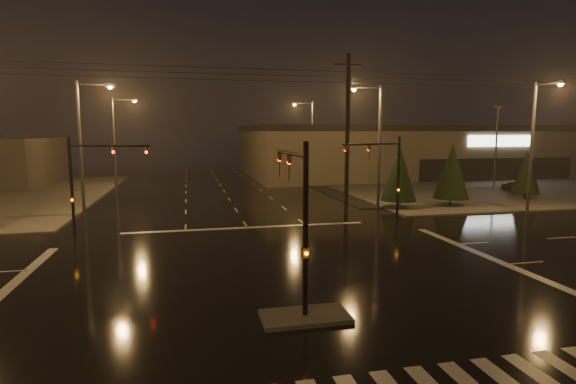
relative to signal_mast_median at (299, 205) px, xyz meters
name	(u,v)px	position (x,y,z in m)	size (l,w,h in m)	color
ground	(281,281)	(0.00, 3.07, -3.75)	(140.00, 140.00, 0.00)	black
sidewalk_ne	(472,184)	(30.00, 33.07, -3.69)	(36.00, 36.00, 0.12)	#46443F
median_island	(305,316)	(0.00, -0.93, -3.68)	(3.00, 1.60, 0.15)	#46443F
stop_bar_far	(247,228)	(0.00, 14.07, -3.75)	(16.00, 0.50, 0.01)	beige
parking_lot	(519,185)	(35.00, 31.07, -3.71)	(50.00, 24.00, 0.08)	black
retail_building	(439,148)	(35.00, 49.06, 0.09)	(60.20, 28.30, 7.20)	#6C634D
signal_mast_median	(299,205)	(0.00, 0.00, 0.00)	(0.25, 4.59, 6.00)	black
signal_mast_ne	(387,169)	(9.50, 13.21, 0.04)	(4.84, 1.86, 6.00)	black
signal_mast_nw	(88,175)	(-9.50, 13.21, 0.04)	(4.84, 1.86, 6.00)	black
streetlight_1	(84,139)	(-11.18, 21.07, 2.05)	(2.77, 0.32, 10.00)	#38383A
streetlight_2	(117,137)	(-11.18, 37.07, 2.05)	(2.77, 0.32, 10.00)	#38383A
streetlight_3	(376,138)	(11.18, 19.07, 2.05)	(2.77, 0.32, 10.00)	#38383A
streetlight_4	(310,136)	(11.18, 39.07, 2.05)	(2.77, 0.32, 10.00)	#38383A
streetlight_6	(535,139)	(22.00, 14.26, 2.05)	(0.32, 2.77, 10.00)	#38383A
utility_pole_1	(347,134)	(8.00, 17.07, 2.38)	(2.20, 0.32, 12.00)	black
conifer_0	(399,173)	(13.15, 18.73, -0.80)	(2.88, 2.88, 5.20)	black
conifer_1	(452,171)	(18.05, 18.87, -0.74)	(2.96, 2.96, 5.32)	black
conifer_2	(526,172)	(26.85, 20.54, -1.12)	(2.48, 2.48, 4.58)	black
car_parked	(520,187)	(29.77, 24.73, -3.10)	(1.53, 3.80, 1.30)	black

